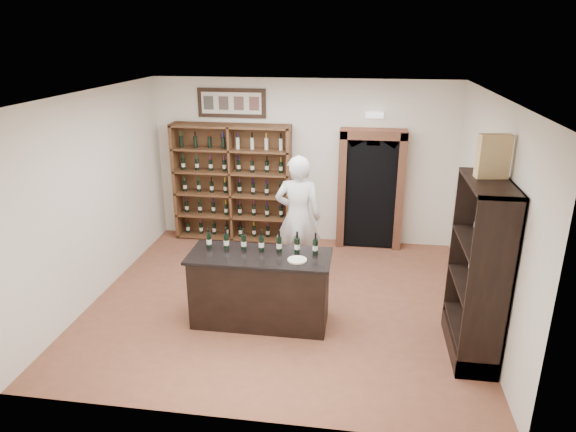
# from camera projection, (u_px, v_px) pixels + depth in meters

# --- Properties ---
(floor) EXTENTS (5.50, 5.50, 0.00)m
(floor) POSITION_uv_depth(u_px,v_px,m) (282.00, 301.00, 7.60)
(floor) COLOR brown
(floor) RESTS_ON ground
(ceiling) EXTENTS (5.50, 5.50, 0.00)m
(ceiling) POSITION_uv_depth(u_px,v_px,m) (281.00, 94.00, 6.58)
(ceiling) COLOR white
(ceiling) RESTS_ON wall_back
(wall_back) EXTENTS (5.50, 0.04, 3.00)m
(wall_back) POSITION_uv_depth(u_px,v_px,m) (303.00, 162.00, 9.41)
(wall_back) COLOR silver
(wall_back) RESTS_ON ground
(wall_left) EXTENTS (0.04, 5.00, 3.00)m
(wall_left) POSITION_uv_depth(u_px,v_px,m) (95.00, 196.00, 7.47)
(wall_left) COLOR silver
(wall_left) RESTS_ON ground
(wall_right) EXTENTS (0.04, 5.00, 3.00)m
(wall_right) POSITION_uv_depth(u_px,v_px,m) (489.00, 215.00, 6.71)
(wall_right) COLOR silver
(wall_right) RESTS_ON ground
(wine_shelf) EXTENTS (2.20, 0.38, 2.20)m
(wine_shelf) POSITION_uv_depth(u_px,v_px,m) (233.00, 183.00, 9.57)
(wine_shelf) COLOR brown
(wine_shelf) RESTS_ON ground
(framed_picture) EXTENTS (1.25, 0.04, 0.52)m
(framed_picture) POSITION_uv_depth(u_px,v_px,m) (232.00, 103.00, 9.21)
(framed_picture) COLOR black
(framed_picture) RESTS_ON wall_back
(arched_doorway) EXTENTS (1.17, 0.35, 2.17)m
(arched_doorway) POSITION_uv_depth(u_px,v_px,m) (371.00, 186.00, 9.21)
(arched_doorway) COLOR black
(arched_doorway) RESTS_ON ground
(emergency_light) EXTENTS (0.30, 0.10, 0.10)m
(emergency_light) POSITION_uv_depth(u_px,v_px,m) (375.00, 115.00, 8.86)
(emergency_light) COLOR white
(emergency_light) RESTS_ON wall_back
(tasting_counter) EXTENTS (1.88, 0.78, 1.00)m
(tasting_counter) POSITION_uv_depth(u_px,v_px,m) (260.00, 289.00, 6.90)
(tasting_counter) COLOR black
(tasting_counter) RESTS_ON ground
(counter_bottle_0) EXTENTS (0.07, 0.07, 0.30)m
(counter_bottle_0) POSITION_uv_depth(u_px,v_px,m) (209.00, 240.00, 6.91)
(counter_bottle_0) COLOR black
(counter_bottle_0) RESTS_ON tasting_counter
(counter_bottle_1) EXTENTS (0.07, 0.07, 0.30)m
(counter_bottle_1) POSITION_uv_depth(u_px,v_px,m) (226.00, 241.00, 6.88)
(counter_bottle_1) COLOR black
(counter_bottle_1) RESTS_ON tasting_counter
(counter_bottle_2) EXTENTS (0.07, 0.07, 0.30)m
(counter_bottle_2) POSITION_uv_depth(u_px,v_px,m) (244.00, 242.00, 6.85)
(counter_bottle_2) COLOR black
(counter_bottle_2) RESTS_ON tasting_counter
(counter_bottle_3) EXTENTS (0.07, 0.07, 0.30)m
(counter_bottle_3) POSITION_uv_depth(u_px,v_px,m) (261.00, 243.00, 6.81)
(counter_bottle_3) COLOR black
(counter_bottle_3) RESTS_ON tasting_counter
(counter_bottle_4) EXTENTS (0.07, 0.07, 0.30)m
(counter_bottle_4) POSITION_uv_depth(u_px,v_px,m) (279.00, 244.00, 6.78)
(counter_bottle_4) COLOR black
(counter_bottle_4) RESTS_ON tasting_counter
(counter_bottle_5) EXTENTS (0.07, 0.07, 0.30)m
(counter_bottle_5) POSITION_uv_depth(u_px,v_px,m) (297.00, 245.00, 6.75)
(counter_bottle_5) COLOR black
(counter_bottle_5) RESTS_ON tasting_counter
(counter_bottle_6) EXTENTS (0.07, 0.07, 0.30)m
(counter_bottle_6) POSITION_uv_depth(u_px,v_px,m) (315.00, 246.00, 6.71)
(counter_bottle_6) COLOR black
(counter_bottle_6) RESTS_ON tasting_counter
(side_cabinet) EXTENTS (0.48, 1.20, 2.20)m
(side_cabinet) POSITION_uv_depth(u_px,v_px,m) (477.00, 297.00, 6.16)
(side_cabinet) COLOR black
(side_cabinet) RESTS_ON ground
(shopkeeper) EXTENTS (0.74, 0.49, 2.00)m
(shopkeeper) POSITION_uv_depth(u_px,v_px,m) (298.00, 217.00, 8.08)
(shopkeeper) COLOR silver
(shopkeeper) RESTS_ON ground
(plate) EXTENTS (0.25, 0.25, 0.02)m
(plate) POSITION_uv_depth(u_px,v_px,m) (297.00, 260.00, 6.55)
(plate) COLOR beige
(plate) RESTS_ON tasting_counter
(wine_crate) EXTENTS (0.37, 0.19, 0.50)m
(wine_crate) POSITION_uv_depth(u_px,v_px,m) (493.00, 156.00, 5.72)
(wine_crate) COLOR tan
(wine_crate) RESTS_ON side_cabinet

